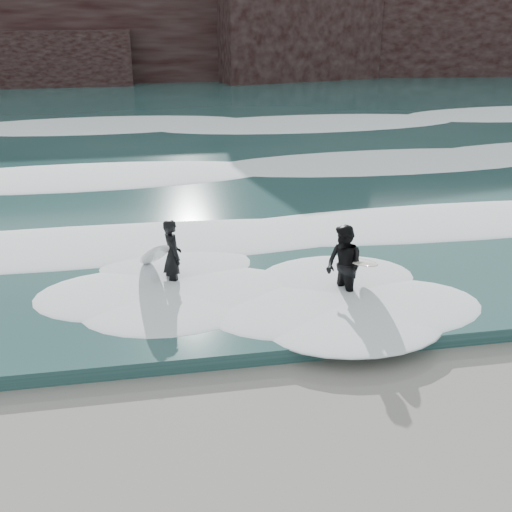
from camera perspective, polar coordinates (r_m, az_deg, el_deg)
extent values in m
plane|color=#816355|center=(9.57, 9.37, -18.61)|extent=(120.00, 120.00, 0.00)
cube|color=#224645|center=(36.37, -5.93, 12.47)|extent=(90.00, 52.00, 0.30)
cube|color=black|center=(52.84, -7.78, 20.68)|extent=(70.00, 9.00, 10.00)
ellipsoid|color=white|center=(17.01, -0.41, 2.22)|extent=(60.00, 3.20, 0.20)
ellipsoid|color=white|center=(23.64, -3.34, 7.97)|extent=(60.00, 4.00, 0.24)
ellipsoid|color=white|center=(32.39, -5.36, 11.84)|extent=(60.00, 4.80, 0.30)
imported|color=black|center=(14.30, -7.44, -0.01)|extent=(0.55, 0.70, 1.70)
ellipsoid|color=white|center=(14.32, -9.05, 0.08)|extent=(0.93, 1.93, 1.20)
imported|color=black|center=(13.63, 7.80, -0.95)|extent=(0.94, 1.06, 1.80)
ellipsoid|color=silver|center=(13.74, 9.49, -0.57)|extent=(0.77, 1.87, 0.67)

